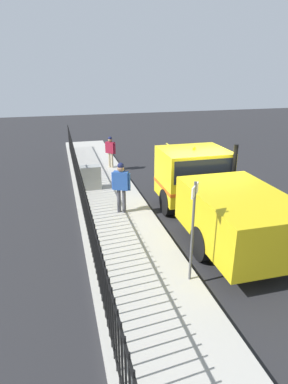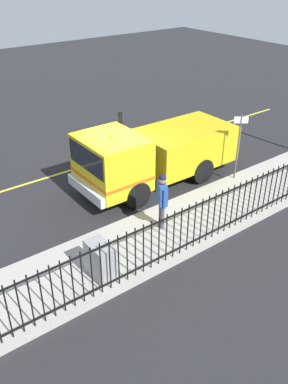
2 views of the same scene
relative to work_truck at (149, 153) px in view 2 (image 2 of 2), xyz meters
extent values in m
plane|color=#232326|center=(-0.18, -0.95, -1.27)|extent=(57.17, 57.17, 0.00)
cube|color=#A3A099|center=(2.87, -0.95, -1.19)|extent=(2.58, 25.98, 0.17)
cube|color=yellow|center=(-2.79, -0.95, -1.27)|extent=(0.12, 23.39, 0.01)
cube|color=yellow|center=(-0.01, -1.59, 0.10)|extent=(2.36, 1.97, 1.79)
cube|color=black|center=(-0.01, -1.59, 0.50)|extent=(2.17, 2.01, 0.79)
cube|color=gold|center=(0.02, 1.69, -0.12)|extent=(2.37, 3.67, 1.35)
cube|color=silver|center=(-0.03, -2.65, -0.64)|extent=(2.22, 0.22, 0.36)
cube|color=#DB5914|center=(-0.01, -1.59, -0.29)|extent=(2.38, 1.99, 0.12)
cylinder|color=black|center=(1.04, -1.31, -0.79)|extent=(0.31, 0.96, 0.96)
cylinder|color=black|center=(-1.06, -1.29, -0.79)|extent=(0.31, 0.96, 0.96)
cylinder|color=black|center=(1.07, 1.68, -0.79)|extent=(0.31, 0.96, 0.96)
cylinder|color=black|center=(-1.03, 1.70, -0.79)|extent=(0.31, 0.96, 0.96)
sphere|color=orange|center=(-0.01, -1.59, 1.05)|extent=(0.12, 0.12, 0.12)
cylinder|color=black|center=(-1.02, -0.51, 0.28)|extent=(0.14, 0.14, 2.15)
cube|color=#264C99|center=(2.65, -1.56, 0.08)|extent=(0.56, 0.43, 0.64)
sphere|color=#997051|center=(2.65, -1.56, 0.52)|extent=(0.24, 0.24, 0.24)
sphere|color=#14193F|center=(2.65, -1.56, 0.61)|extent=(0.23, 0.23, 0.23)
cylinder|color=#3F3F47|center=(2.73, -1.60, -0.67)|extent=(0.13, 0.13, 0.86)
cylinder|color=#3F3F47|center=(2.57, -1.52, -0.67)|extent=(0.13, 0.13, 0.86)
cylinder|color=#264C99|center=(2.91, -1.69, 0.05)|extent=(0.09, 0.09, 0.61)
cylinder|color=#264C99|center=(2.39, -1.44, 0.05)|extent=(0.09, 0.09, 0.61)
cylinder|color=black|center=(3.98, -6.86, -0.35)|extent=(0.04, 0.04, 1.50)
cylinder|color=black|center=(3.98, -6.60, -0.35)|extent=(0.04, 0.04, 1.50)
cylinder|color=black|center=(3.98, -6.34, -0.35)|extent=(0.04, 0.04, 1.50)
cylinder|color=black|center=(3.98, -6.09, -0.35)|extent=(0.04, 0.04, 1.50)
cylinder|color=black|center=(3.98, -5.83, -0.35)|extent=(0.04, 0.04, 1.50)
cylinder|color=black|center=(3.98, -5.57, -0.35)|extent=(0.04, 0.04, 1.50)
cylinder|color=black|center=(3.98, -5.32, -0.35)|extent=(0.04, 0.04, 1.50)
cylinder|color=black|center=(3.98, -5.06, -0.35)|extent=(0.04, 0.04, 1.50)
cylinder|color=black|center=(3.98, -4.80, -0.35)|extent=(0.04, 0.04, 1.50)
cylinder|color=black|center=(3.98, -4.55, -0.35)|extent=(0.04, 0.04, 1.50)
cylinder|color=black|center=(3.98, -4.29, -0.35)|extent=(0.04, 0.04, 1.50)
cylinder|color=black|center=(3.98, -4.03, -0.35)|extent=(0.04, 0.04, 1.50)
cylinder|color=black|center=(3.98, -3.78, -0.35)|extent=(0.04, 0.04, 1.50)
cylinder|color=black|center=(3.98, -3.52, -0.35)|extent=(0.04, 0.04, 1.50)
cylinder|color=black|center=(3.98, -3.26, -0.35)|extent=(0.04, 0.04, 1.50)
cylinder|color=black|center=(3.98, -3.01, -0.35)|extent=(0.04, 0.04, 1.50)
cylinder|color=black|center=(3.98, -2.75, -0.35)|extent=(0.04, 0.04, 1.50)
cylinder|color=black|center=(3.98, -2.49, -0.35)|extent=(0.04, 0.04, 1.50)
cylinder|color=black|center=(3.98, -2.23, -0.35)|extent=(0.04, 0.04, 1.50)
cylinder|color=black|center=(3.98, -1.98, -0.35)|extent=(0.04, 0.04, 1.50)
cylinder|color=black|center=(3.98, -1.72, -0.35)|extent=(0.04, 0.04, 1.50)
cylinder|color=black|center=(3.98, -1.46, -0.35)|extent=(0.04, 0.04, 1.50)
cylinder|color=black|center=(3.98, -1.21, -0.35)|extent=(0.04, 0.04, 1.50)
cylinder|color=black|center=(3.98, -0.95, -0.35)|extent=(0.04, 0.04, 1.50)
cylinder|color=black|center=(3.98, -0.69, -0.35)|extent=(0.04, 0.04, 1.50)
cylinder|color=black|center=(3.98, -0.44, -0.35)|extent=(0.04, 0.04, 1.50)
cylinder|color=black|center=(3.98, -0.18, -0.35)|extent=(0.04, 0.04, 1.50)
cylinder|color=black|center=(3.98, 0.08, -0.35)|extent=(0.04, 0.04, 1.50)
cylinder|color=black|center=(3.98, 0.33, -0.35)|extent=(0.04, 0.04, 1.50)
cylinder|color=black|center=(3.98, 0.59, -0.35)|extent=(0.04, 0.04, 1.50)
cylinder|color=black|center=(3.98, 0.85, -0.35)|extent=(0.04, 0.04, 1.50)
cylinder|color=black|center=(3.98, 1.10, -0.35)|extent=(0.04, 0.04, 1.50)
cylinder|color=black|center=(3.98, 1.36, -0.35)|extent=(0.04, 0.04, 1.50)
cylinder|color=black|center=(3.98, 1.62, -0.35)|extent=(0.04, 0.04, 1.50)
cylinder|color=black|center=(3.98, 1.87, -0.35)|extent=(0.04, 0.04, 1.50)
cylinder|color=black|center=(3.98, 2.13, -0.35)|extent=(0.04, 0.04, 1.50)
cylinder|color=black|center=(3.98, 2.39, -0.35)|extent=(0.04, 0.04, 1.50)
cylinder|color=black|center=(3.98, 2.64, -0.35)|extent=(0.04, 0.04, 1.50)
cube|color=black|center=(3.98, -0.95, 0.28)|extent=(0.04, 22.09, 0.04)
cube|color=black|center=(3.98, -0.95, -0.92)|extent=(0.04, 22.09, 0.04)
cube|color=gray|center=(3.43, -4.24, -0.60)|extent=(0.83, 0.50, 1.00)
cone|color=orange|center=(-2.07, 0.94, -0.97)|extent=(0.43, 0.43, 0.61)
cylinder|color=#4C4C4C|center=(1.82, 2.67, 0.15)|extent=(0.06, 0.06, 2.50)
cube|color=white|center=(1.82, 2.67, 1.20)|extent=(0.33, 0.41, 0.24)
camera|label=1|loc=(4.56, 8.59, 3.64)|focal=29.74mm
camera|label=2|loc=(10.70, -8.34, 6.18)|focal=38.45mm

